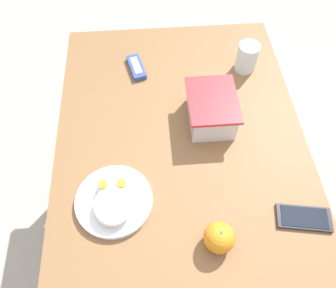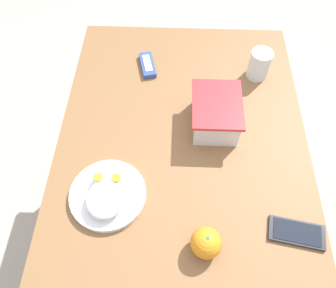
{
  "view_description": "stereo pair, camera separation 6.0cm",
  "coord_description": "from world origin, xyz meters",
  "views": [
    {
      "loc": [
        0.52,
        -0.08,
        1.62
      ],
      "look_at": [
        0.0,
        -0.04,
        0.81
      ],
      "focal_mm": 35.0,
      "sensor_mm": 36.0,
      "label": 1
    },
    {
      "loc": [
        0.52,
        -0.02,
        1.62
      ],
      "look_at": [
        0.0,
        -0.04,
        0.81
      ],
      "focal_mm": 35.0,
      "sensor_mm": 36.0,
      "label": 2
    }
  ],
  "objects": [
    {
      "name": "cell_phone",
      "position": [
        0.25,
        0.3,
        0.78
      ],
      "size": [
        0.09,
        0.15,
        0.01
      ],
      "color": "#232328",
      "rests_on": "table"
    },
    {
      "name": "ground_plane",
      "position": [
        0.0,
        0.0,
        0.0
      ],
      "size": [
        10.0,
        10.0,
        0.0
      ],
      "primitive_type": "plane",
      "color": "#B2A899"
    },
    {
      "name": "orange_fruit",
      "position": [
        0.29,
        0.06,
        0.82
      ],
      "size": [
        0.08,
        0.08,
        0.08
      ],
      "color": "orange",
      "rests_on": "table"
    },
    {
      "name": "food_container",
      "position": [
        -0.1,
        0.1,
        0.82
      ],
      "size": [
        0.19,
        0.15,
        0.1
      ],
      "color": "white",
      "rests_on": "table"
    },
    {
      "name": "table",
      "position": [
        0.0,
        0.0,
        0.66
      ],
      "size": [
        1.12,
        0.77,
        0.78
      ],
      "color": "brown",
      "rests_on": "ground_plane"
    },
    {
      "name": "rice_plate",
      "position": [
        0.17,
        -0.2,
        0.8
      ],
      "size": [
        0.21,
        0.21,
        0.06
      ],
      "color": "white",
      "rests_on": "table"
    },
    {
      "name": "drinking_glass",
      "position": [
        -0.32,
        0.26,
        0.83
      ],
      "size": [
        0.07,
        0.07,
        0.1
      ],
      "color": "silver",
      "rests_on": "table"
    },
    {
      "name": "candy_bar",
      "position": [
        -0.34,
        -0.13,
        0.79
      ],
      "size": [
        0.12,
        0.07,
        0.02
      ],
      "color": "#334C9E",
      "rests_on": "table"
    }
  ]
}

